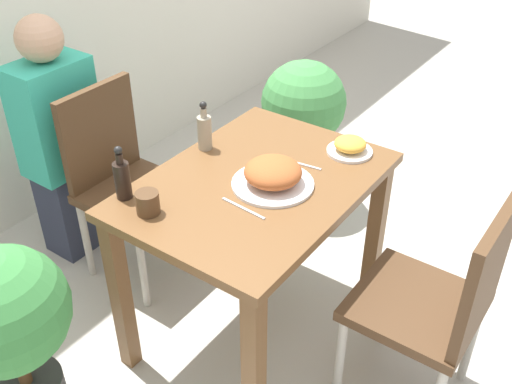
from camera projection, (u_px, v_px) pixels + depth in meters
The scene contains 14 objects.
ground_plane at pixel (256, 327), 2.58m from camera, with size 16.00×16.00×0.00m, color #B7B2A8.
dining_table at pixel (256, 209), 2.23m from camera, with size 0.98×0.71×0.75m.
chair_near at pixel (441, 300), 2.00m from camera, with size 0.42×0.42×0.89m.
chair_far at pixel (122, 175), 2.65m from camera, with size 0.42×0.42×0.89m.
food_plate at pixel (273, 175), 2.10m from camera, with size 0.29×0.29×0.10m.
side_plate at pixel (350, 146), 2.30m from camera, with size 0.18×0.18×0.07m.
drink_cup at pixel (148, 203), 1.97m from camera, with size 0.08×0.08×0.08m.
sauce_bottle at pixel (122, 178), 2.03m from camera, with size 0.06×0.06×0.20m.
condiment_bottle at pixel (205, 131), 2.31m from camera, with size 0.06×0.06×0.20m.
fork_utensil at pixel (243, 208), 2.01m from camera, with size 0.02×0.19×0.00m.
spoon_utensil at pixel (299, 164), 2.25m from camera, with size 0.03×0.18×0.00m.
potted_plant_left at pixel (8, 327), 1.90m from camera, with size 0.42×0.42×0.78m.
potted_plant_right at pixel (303, 114), 3.10m from camera, with size 0.44×0.44×0.81m.
person_figure at pixel (61, 143), 2.73m from camera, with size 0.34×0.22×1.17m.
Camera 1 is at (-1.47, -1.05, 1.92)m, focal length 42.00 mm.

